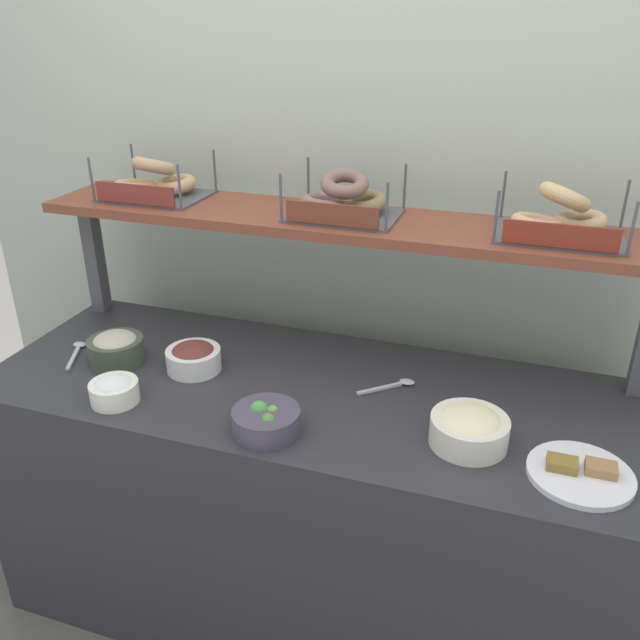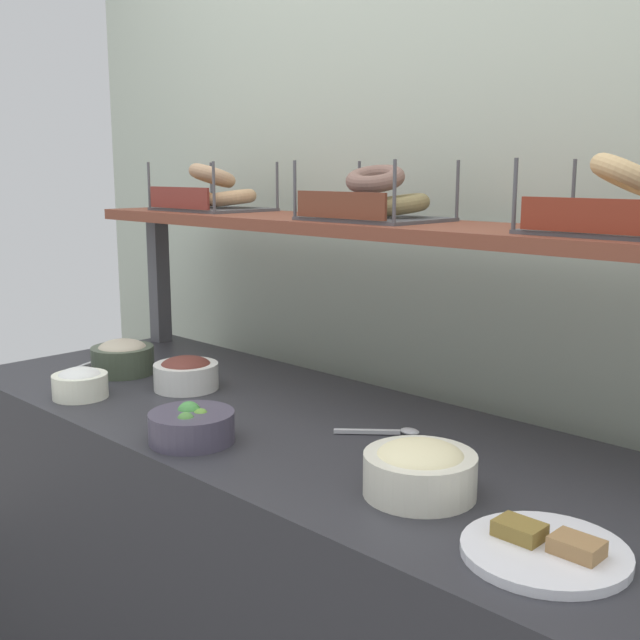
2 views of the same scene
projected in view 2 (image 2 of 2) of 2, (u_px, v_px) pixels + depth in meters
The scene contains 15 objects.
back_wall at pixel (437, 246), 2.07m from camera, with size 3.09×0.06×2.40m, color #AFBBA9.
deli_counter at pixel (288, 592), 1.83m from camera, with size 1.89×0.70×0.85m, color #2D2D33.
shelf_riser_left at pixel (159, 280), 2.51m from camera, with size 0.05×0.05×0.40m, color #4C4C51.
upper_shelf at pixel (368, 227), 1.86m from camera, with size 1.85×0.32×0.03m, color brown.
bowl_cream_cheese at pixel (80, 383), 1.91m from camera, with size 0.13×0.13×0.07m.
bowl_veggie_mix at pixel (192, 426), 1.60m from camera, with size 0.18×0.18×0.08m.
bowl_potato_salad at pixel (420, 469), 1.34m from camera, with size 0.19×0.19×0.09m.
bowl_chocolate_spread at pixel (186, 373), 1.98m from camera, with size 0.16×0.16×0.08m.
bowl_tuna_salad at pixel (123, 357), 2.13m from camera, with size 0.17×0.17×0.09m.
serving_plate_white at pixel (545, 549), 1.13m from camera, with size 0.24×0.24×0.04m.
serving_spoon_near_plate at pixel (391, 431), 1.65m from camera, with size 0.15×0.13×0.01m.
serving_spoon_by_edge at pixel (96, 361), 2.25m from camera, with size 0.09×0.16×0.01m.
bagel_basket_sesame at pixel (211, 194), 2.29m from camera, with size 0.32×0.26×0.14m.
bagel_basket_poppy at pixel (373, 200), 1.84m from camera, with size 0.31×0.27×0.14m.
bagel_basket_plain at pixel (623, 208), 1.43m from camera, with size 0.33×0.25×0.16m.
Camera 2 is at (1.23, -1.14, 1.40)m, focal length 43.97 mm.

